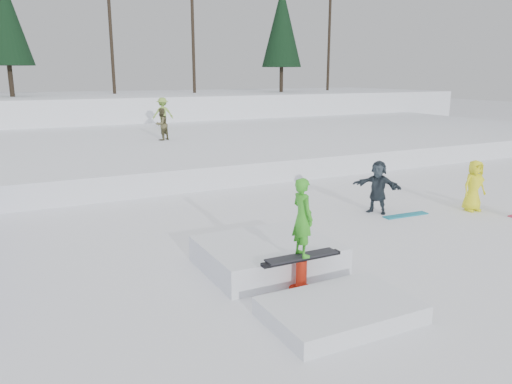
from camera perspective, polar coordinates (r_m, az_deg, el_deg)
name	(u,v)px	position (r m, az deg, el deg)	size (l,w,h in m)	color
ground	(278,266)	(10.42, 2.55, -8.47)	(120.00, 120.00, 0.00)	white
snow_berm	(75,112)	(38.80, -19.97, 8.63)	(60.00, 14.00, 2.40)	white
snow_midrise	(116,147)	(25.12, -15.71, 4.92)	(50.00, 18.00, 0.80)	white
treeline	(161,23)	(38.46, -10.76, 18.48)	(40.24, 4.22, 10.50)	black
walker_olive	(162,124)	(24.13, -10.75, 7.62)	(0.73, 0.57, 1.51)	brown
walker_ygreen	(163,113)	(29.04, -10.60, 8.82)	(1.14, 0.66, 1.77)	#8BB944
spectator_yellow	(474,186)	(15.63, 23.65, 0.67)	(0.72, 0.47, 1.48)	yellow
spectator_dark	(378,187)	(14.51, 13.75, 0.56)	(1.40, 0.45, 1.51)	#27313A
loose_board_teal	(406,215)	(14.59, 16.74, -2.55)	(1.40, 0.28, 0.03)	teal
jib_rail_feature	(285,265)	(9.68, 3.37, -8.30)	(2.60, 4.40, 2.11)	white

